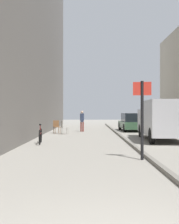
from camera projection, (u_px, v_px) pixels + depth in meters
ground_plane at (96, 142)px, 14.79m from camera, size 80.00×80.00×0.00m
kerb_strip at (127, 141)px, 14.79m from camera, size 0.16×40.00×0.12m
pedestrian_main_foreground at (81, 120)px, 22.54m from camera, size 0.32×0.23×1.64m
delivery_van at (162, 119)px, 15.73m from camera, size 2.30×5.44×2.18m
parked_car at (132, 122)px, 23.39m from camera, size 1.92×4.24×1.45m
street_sign_post at (142, 113)px, 9.40m from camera, size 0.60×0.12×2.60m
bicycle_leaning at (40, 136)px, 14.14m from camera, size 0.26×1.77×0.98m
cafe_chair_near_window at (63, 126)px, 19.94m from camera, size 0.56×0.56×0.94m
cafe_chair_by_doorway at (56, 126)px, 20.79m from camera, size 0.58×0.58×0.94m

